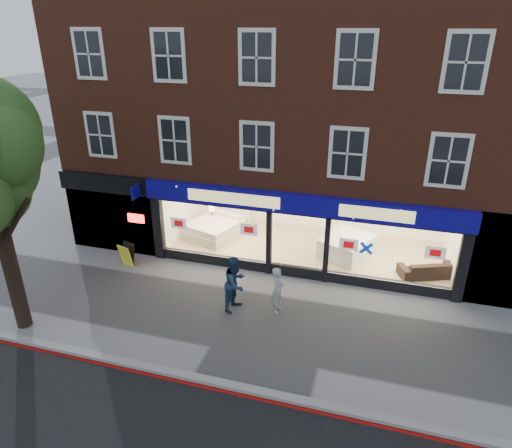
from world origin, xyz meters
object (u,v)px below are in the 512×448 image
at_px(display_bed, 217,227).
at_px(pedestrian_blue, 236,283).
at_px(a_board, 127,255).
at_px(sofa, 427,268).
at_px(mattress_stack, 347,246).
at_px(pedestrian_grey, 278,290).

bearing_deg(display_bed, pedestrian_blue, -44.75).
bearing_deg(a_board, pedestrian_blue, -1.13).
distance_m(display_bed, a_board, 4.15).
bearing_deg(sofa, a_board, -10.85).
xyz_separation_m(mattress_stack, pedestrian_blue, (-3.08, -4.56, 0.44)).
relative_size(mattress_stack, pedestrian_grey, 1.55).
xyz_separation_m(display_bed, pedestrian_blue, (2.51, -4.90, 0.46)).
bearing_deg(a_board, sofa, 27.65).
bearing_deg(sofa, mattress_stack, -37.01).
distance_m(sofa, pedestrian_grey, 5.94).
distance_m(display_bed, mattress_stack, 5.61).
xyz_separation_m(a_board, pedestrian_grey, (6.26, -1.30, 0.34)).
relative_size(a_board, pedestrian_grey, 0.58).
bearing_deg(sofa, pedestrian_blue, 9.37).
relative_size(display_bed, pedestrian_blue, 1.53).
relative_size(mattress_stack, pedestrian_blue, 1.31).
bearing_deg(pedestrian_blue, display_bed, 41.00).
bearing_deg(pedestrian_blue, sofa, -44.30).
bearing_deg(sofa, pedestrian_grey, 14.46).
height_order(pedestrian_grey, pedestrian_blue, pedestrian_blue).
height_order(mattress_stack, pedestrian_grey, pedestrian_grey).
bearing_deg(mattress_stack, sofa, -14.52).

